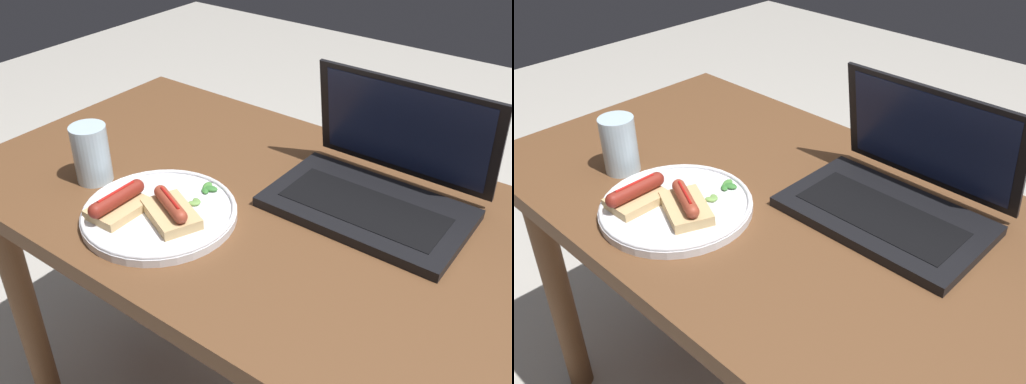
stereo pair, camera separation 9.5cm
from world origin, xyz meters
The scene contains 7 objects.
desk centered at (0.00, 0.00, 0.61)m, with size 1.34×0.65×0.71m.
laptop centered at (0.08, 0.12, 0.75)m, with size 0.35×0.25×0.21m.
plate centered at (-0.20, -0.15, 0.72)m, with size 0.27×0.27×0.02m.
sausage_toast_left centered at (-0.17, -0.15, 0.74)m, with size 0.13×0.11×0.04m.
sausage_toast_middle centered at (-0.25, -0.20, 0.74)m, with size 0.07×0.12×0.04m.
salad_pile centered at (-0.17, -0.06, 0.73)m, with size 0.04×0.08×0.01m.
drinking_glass centered at (-0.39, -0.13, 0.76)m, with size 0.07×0.07×0.11m.
Camera 2 is at (0.49, -0.64, 1.29)m, focal length 40.00 mm.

